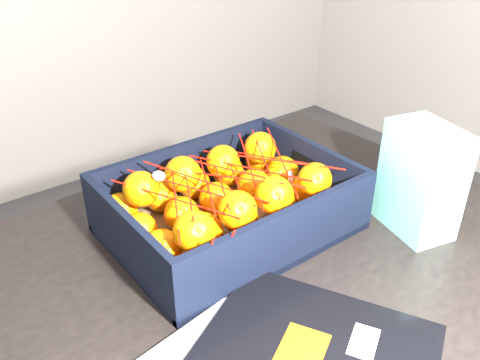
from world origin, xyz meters
TOP-DOWN VIEW (x-y plane):
  - table at (-0.30, -0.03)m, footprint 1.24×0.87m
  - produce_crate at (-0.18, 0.09)m, footprint 0.39×0.29m
  - clementine_heap at (-0.18, 0.09)m, footprint 0.37×0.27m
  - mesh_net at (-0.19, 0.09)m, footprint 0.32×0.26m
  - retail_carton at (0.07, -0.09)m, footprint 0.11×0.14m

SIDE VIEW (x-z plane):
  - table at x=-0.30m, z-range 0.28..1.03m
  - produce_crate at x=-0.18m, z-range 0.73..0.84m
  - clementine_heap at x=-0.18m, z-range 0.75..0.86m
  - retail_carton at x=0.07m, z-range 0.75..0.94m
  - mesh_net at x=-0.19m, z-range 0.81..0.90m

